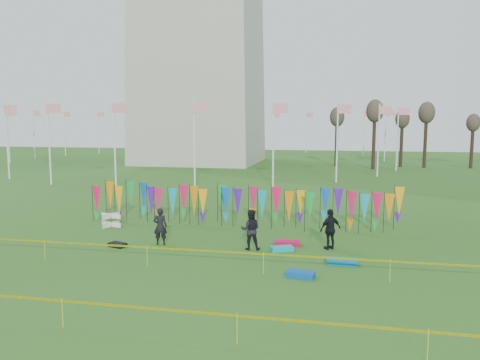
% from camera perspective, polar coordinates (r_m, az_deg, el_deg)
% --- Properties ---
extents(ground, '(160.00, 160.00, 0.00)m').
position_cam_1_polar(ground, '(21.03, -4.64, -9.72)').
color(ground, '#254F16').
rests_on(ground, ground).
extents(flagpole_ring, '(57.40, 56.16, 8.00)m').
position_cam_1_polar(flagpole_ring, '(70.15, -4.74, 5.46)').
color(flagpole_ring, silver).
rests_on(flagpole_ring, ground).
extents(banner_row, '(18.64, 0.64, 2.30)m').
position_cam_1_polar(banner_row, '(27.36, 0.05, -2.67)').
color(banner_row, black).
rests_on(banner_row, ground).
extents(caution_tape_near, '(26.00, 0.02, 0.90)m').
position_cam_1_polar(caution_tape_near, '(19.69, -6.34, -8.56)').
color(caution_tape_near, '#F2F505').
rests_on(caution_tape_near, ground).
extents(caution_tape_far, '(26.00, 0.02, 0.90)m').
position_cam_1_polar(caution_tape_far, '(14.35, -14.03, -14.84)').
color(caution_tape_far, '#F2F505').
rests_on(caution_tape_far, ground).
extents(box_kite, '(0.73, 0.73, 0.81)m').
position_cam_1_polar(box_kite, '(28.22, -15.46, -4.73)').
color(box_kite, red).
rests_on(box_kite, ground).
extents(person_left, '(0.76, 0.62, 1.85)m').
position_cam_1_polar(person_left, '(23.62, -9.70, -5.59)').
color(person_left, black).
rests_on(person_left, ground).
extents(person_mid, '(1.02, 0.72, 1.94)m').
position_cam_1_polar(person_mid, '(22.43, 1.30, -6.06)').
color(person_mid, black).
rests_on(person_mid, ground).
extents(person_right, '(1.31, 1.21, 1.96)m').
position_cam_1_polar(person_right, '(22.87, 10.96, -5.91)').
color(person_right, black).
rests_on(person_right, ground).
extents(kite_bag_turquoise, '(1.18, 0.90, 0.21)m').
position_cam_1_polar(kite_bag_turquoise, '(22.45, 5.11, -8.35)').
color(kite_bag_turquoise, '#0CABC2').
rests_on(kite_bag_turquoise, ground).
extents(kite_bag_blue, '(1.17, 0.74, 0.23)m').
position_cam_1_polar(kite_bag_blue, '(18.93, 7.39, -11.34)').
color(kite_bag_blue, '#0B50B6').
rests_on(kite_bag_blue, ground).
extents(kite_bag_red, '(1.32, 0.72, 0.23)m').
position_cam_1_polar(kite_bag_red, '(23.43, 5.76, -7.67)').
color(kite_bag_red, '#D30E43').
rests_on(kite_bag_red, ground).
extents(kite_bag_black, '(0.98, 0.76, 0.20)m').
position_cam_1_polar(kite_bag_black, '(23.85, -14.71, -7.65)').
color(kite_bag_black, black).
rests_on(kite_bag_black, ground).
extents(kite_bag_teal, '(1.31, 0.68, 0.24)m').
position_cam_1_polar(kite_bag_teal, '(20.84, 12.28, -9.68)').
color(kite_bag_teal, '#0B6EA1').
rests_on(kite_bag_teal, ground).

